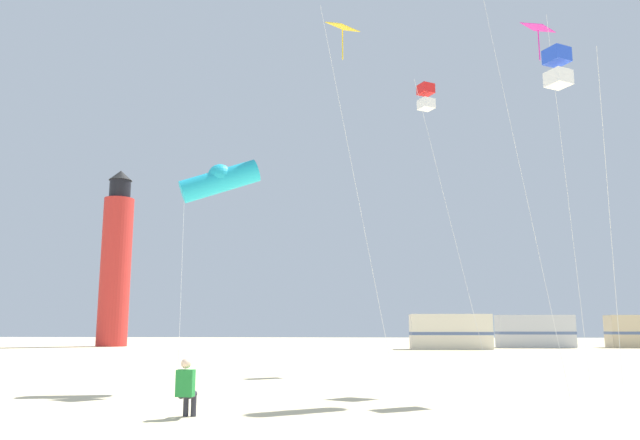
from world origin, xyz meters
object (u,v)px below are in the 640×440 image
at_px(kite_diamond_magenta, 540,43).
at_px(lighthouse_distant, 116,262).
at_px(kite_box_blue, 558,68).
at_px(kite_diamond_gold, 344,42).
at_px(rv_van_cream, 450,332).
at_px(kite_box_scarlet, 426,97).
at_px(kite_tube_cyan, 220,180).
at_px(rv_van_silver, 535,331).
at_px(kite_flyer_standing, 187,386).

relative_size(kite_diamond_magenta, lighthouse_distant, 0.73).
relative_size(kite_box_blue, kite_diamond_gold, 0.81).
bearing_deg(lighthouse_distant, kite_diamond_magenta, -50.72).
bearing_deg(rv_van_cream, kite_box_scarlet, -100.62).
distance_m(kite_diamond_magenta, kite_diamond_gold, 6.77).
xyz_separation_m(kite_box_scarlet, kite_box_blue, (2.93, -8.86, -2.58)).
xyz_separation_m(kite_tube_cyan, lighthouse_distant, (-19.27, 38.58, 1.60)).
bearing_deg(kite_box_scarlet, rv_van_silver, 68.19).
xyz_separation_m(kite_box_blue, kite_diamond_magenta, (0.39, 2.83, 2.14)).
bearing_deg(kite_diamond_gold, kite_tube_cyan, -157.78).
relative_size(kite_diamond_gold, rv_van_silver, 1.89).
relative_size(kite_box_scarlet, rv_van_silver, 1.93).
height_order(kite_diamond_gold, rv_van_silver, kite_diamond_gold).
bearing_deg(rv_van_cream, lighthouse_distant, 168.21).
bearing_deg(lighthouse_distant, kite_tube_cyan, -63.46).
height_order(kite_tube_cyan, rv_van_cream, kite_tube_cyan).
distance_m(kite_box_blue, rv_van_cream, 34.73).
bearing_deg(kite_box_scarlet, kite_diamond_gold, -117.35).
bearing_deg(kite_tube_cyan, kite_diamond_gold, 22.22).
relative_size(kite_tube_cyan, kite_box_blue, 0.70).
distance_m(kite_box_scarlet, rv_van_cream, 27.34).
relative_size(kite_box_blue, rv_van_cream, 1.51).
xyz_separation_m(kite_box_blue, lighthouse_distant, (-29.41, 39.27, -1.42)).
bearing_deg(kite_tube_cyan, kite_diamond_magenta, 11.49).
distance_m(kite_diamond_magenta, rv_van_silver, 37.86).
bearing_deg(kite_diamond_gold, kite_flyer_standing, -111.55).
relative_size(kite_diamond_magenta, rv_van_cream, 1.87).
bearing_deg(kite_flyer_standing, rv_van_cream, -103.48).
bearing_deg(rv_van_silver, kite_flyer_standing, -112.10).
bearing_deg(kite_box_scarlet, rv_van_cream, 81.00).
relative_size(kite_box_scarlet, rv_van_cream, 1.91).
relative_size(kite_box_blue, rv_van_silver, 1.52).
height_order(kite_box_scarlet, kite_diamond_magenta, kite_box_scarlet).
xyz_separation_m(kite_tube_cyan, rv_van_cream, (11.16, 33.12, -4.85)).
xyz_separation_m(kite_diamond_magenta, rv_van_silver, (8.48, 35.52, -10.01)).
xyz_separation_m(kite_diamond_gold, lighthouse_distant, (-23.06, 37.03, -3.57)).
xyz_separation_m(kite_box_scarlet, kite_diamond_magenta, (3.32, -6.03, -0.44)).
bearing_deg(rv_van_silver, lighthouse_distant, 179.17).
xyz_separation_m(kite_flyer_standing, kite_box_blue, (9.26, 5.14, 8.65)).
bearing_deg(kite_diamond_magenta, kite_diamond_gold, -174.97).
bearing_deg(lighthouse_distant, rv_van_silver, -1.38).
bearing_deg(rv_van_silver, kite_diamond_magenta, -102.88).
bearing_deg(kite_diamond_gold, rv_van_silver, 67.14).
distance_m(kite_tube_cyan, kite_diamond_gold, 6.59).
height_order(kite_flyer_standing, kite_box_blue, kite_box_blue).
xyz_separation_m(rv_van_cream, rv_van_silver, (7.85, 4.54, 0.00)).
bearing_deg(kite_tube_cyan, kite_box_scarlet, 48.56).
bearing_deg(rv_van_silver, rv_van_cream, -149.43).
bearing_deg(kite_box_blue, kite_diamond_gold, 160.59).
distance_m(kite_box_scarlet, kite_tube_cyan, 12.26).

